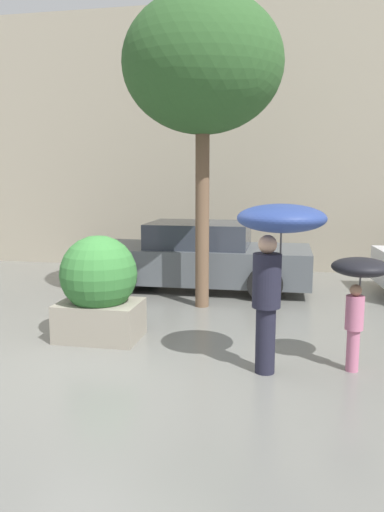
% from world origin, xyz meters
% --- Properties ---
extents(ground_plane, '(40.00, 40.00, 0.00)m').
position_xyz_m(ground_plane, '(0.00, 0.00, 0.00)').
color(ground_plane, slate).
extents(building_facade, '(18.00, 0.30, 6.00)m').
position_xyz_m(building_facade, '(0.00, 6.50, 3.00)').
color(building_facade, '#9E937F').
rests_on(building_facade, ground).
extents(planter_box, '(1.08, 1.02, 1.40)m').
position_xyz_m(planter_box, '(-0.35, 0.88, 0.71)').
color(planter_box, gray).
rests_on(planter_box, ground).
extents(person_adult, '(0.95, 0.95, 1.88)m').
position_xyz_m(person_adult, '(2.00, 0.13, 1.48)').
color(person_adult, '#1E1E2D').
rests_on(person_adult, ground).
extents(person_child, '(0.64, 0.64, 1.28)m').
position_xyz_m(person_child, '(2.89, 0.41, 1.02)').
color(person_child, '#B76684').
rests_on(person_child, ground).
extents(parked_car_near, '(4.28, 1.97, 1.29)m').
position_xyz_m(parked_car_near, '(0.40, 4.23, 0.60)').
color(parked_car_near, '#4C5156').
rests_on(parked_car_near, ground).
extents(street_tree, '(2.54, 2.54, 4.98)m').
position_xyz_m(street_tree, '(0.71, 2.82, 3.88)').
color(street_tree, brown).
rests_on(street_tree, ground).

